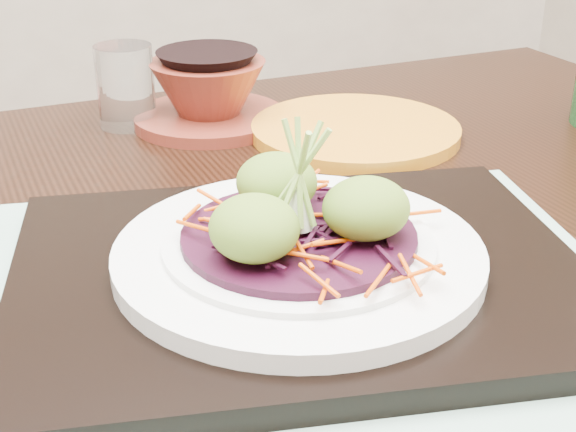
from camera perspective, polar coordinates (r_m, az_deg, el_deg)
name	(u,v)px	position (r m, az deg, el deg)	size (l,w,h in m)	color
dining_table	(229,359)	(0.69, -4.24, -10.10)	(1.31, 0.90, 0.80)	black
placemat	(298,288)	(0.57, 0.75, -5.12)	(0.46, 0.36, 0.00)	#84AB95
serving_tray	(299,274)	(0.57, 0.75, -4.17)	(0.40, 0.30, 0.02)	black
white_plate	(299,252)	(0.56, 0.76, -2.61)	(0.26, 0.26, 0.02)	silver
cabbage_bed	(299,236)	(0.55, 0.77, -1.41)	(0.16, 0.16, 0.01)	black
carrot_julienne	(299,225)	(0.55, 0.78, -0.67)	(0.20, 0.20, 0.01)	#CB4203
guacamole_scoops	(299,206)	(0.54, 0.81, 0.73)	(0.14, 0.13, 0.04)	#4E7222
scallion_garnish	(299,179)	(0.53, 0.80, 2.68)	(0.06, 0.06, 0.09)	#83B046
water_glass	(126,86)	(0.90, -11.47, 9.05)	(0.06, 0.06, 0.09)	white
terracotta_bowl_set	(209,96)	(0.90, -5.66, 8.49)	(0.20, 0.20, 0.07)	maroon
yellow_plate	(355,130)	(0.86, 4.81, 6.09)	(0.22, 0.22, 0.01)	#BE7015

